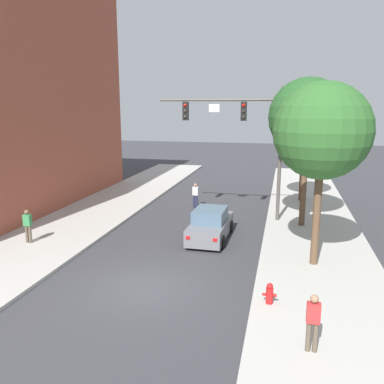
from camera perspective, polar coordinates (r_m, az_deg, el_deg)
The scene contains 11 objects.
ground_plane at distance 15.48m, azimuth -6.77°, elevation -13.34°, with size 120.00×120.00×0.00m, color #38383D.
sidewalk_right at distance 14.75m, azimuth 18.65°, elevation -14.97°, with size 5.00×60.00×0.15m, color #B2AFA8.
traffic_signal_mast at distance 23.10m, azimuth 7.47°, elevation 8.91°, with size 7.08×0.38×7.50m.
car_lead_grey at distance 20.40m, azimuth 2.64°, elevation -4.71°, with size 1.90×4.27×1.60m.
pedestrian_sidewalk_left_walker at distance 20.86m, azimuth -22.28°, elevation -4.28°, with size 0.36×0.22×1.64m.
pedestrian_crossing_road at distance 26.48m, azimuth 0.49°, elevation -0.32°, with size 0.36×0.22×1.64m.
pedestrian_sidewalk_right_walker at distance 11.65m, azimuth 16.79°, elevation -17.02°, with size 0.36×0.22×1.64m.
fire_hydrant at distance 14.07m, azimuth 10.94°, elevation -13.93°, with size 0.48×0.24×0.72m.
street_tree_nearest at distance 16.69m, azimuth 18.00°, elevation 8.18°, with size 3.85×3.85×7.45m.
street_tree_second at distance 22.26m, azimuth 16.10°, elevation 10.14°, with size 4.10×4.10×7.96m.
street_tree_third at distance 28.48m, azimuth 15.70°, elevation 8.68°, with size 3.50×3.50×6.75m.
Camera 1 is at (4.87, -13.10, 6.65)m, focal length 37.60 mm.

